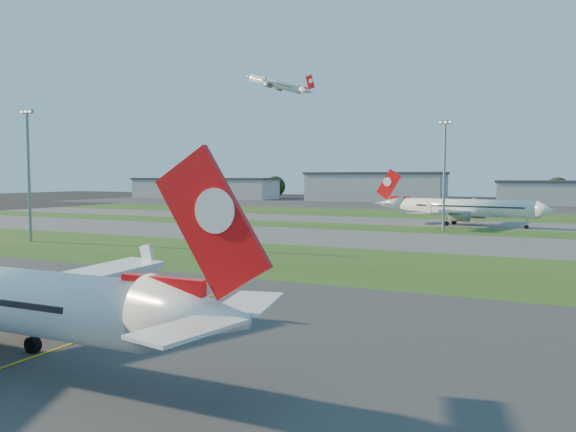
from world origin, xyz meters
The scene contains 17 objects.
grass_strip_a centered at (0.00, 52.00, 0.01)m, with size 300.00×34.00×0.01m, color #254C19.
taxiway_a centered at (0.00, 85.00, 0.01)m, with size 300.00×32.00×0.01m, color #515154.
grass_strip_b centered at (0.00, 110.00, 0.01)m, with size 300.00×18.00×0.01m, color #254C19.
taxiway_b centered at (0.00, 132.00, 0.01)m, with size 300.00×26.00×0.01m, color #515154.
grass_strip_c centered at (0.00, 165.00, 0.01)m, with size 300.00×40.00×0.01m, color #254C19.
apron_far centered at (0.00, 225.00, 0.01)m, with size 400.00×80.00×0.01m, color #333335.
yellow_line centered at (5.00, 0.00, 0.00)m, with size 0.25×60.00×0.02m, color gold.
airliner_taxiing centered at (17.28, 125.30, 4.70)m, with size 42.58×35.82×13.38m.
airliner_departing centered at (-79.68, 210.20, 55.73)m, with size 33.48×28.43×10.45m.
light_mast_west centered at (-55.00, 52.00, 14.81)m, with size 3.20×0.70×25.80m.
light_mast_centre centered at (15.00, 108.00, 14.81)m, with size 3.20×0.70×25.80m.
hangar_far_west centered at (-150.00, 255.00, 6.14)m, with size 91.80×23.00×12.20m.
hangar_west centered at (-45.00, 255.00, 7.64)m, with size 71.40×23.00×15.20m.
tree_far_west centered at (-190.00, 268.00, 6.49)m, with size 11.00×11.00×12.00m.
tree_west centered at (-110.00, 270.00, 7.14)m, with size 12.10×12.10×13.20m.
tree_mid_west centered at (-20.00, 266.00, 5.84)m, with size 9.90×9.90×10.80m.
tree_mid_east centered at (40.00, 269.00, 6.81)m, with size 11.55×11.55×12.60m.
Camera 1 is at (37.84, -25.85, 12.78)m, focal length 35.00 mm.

